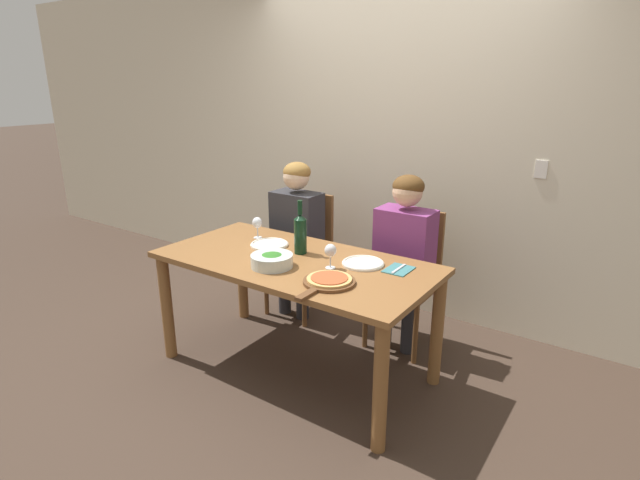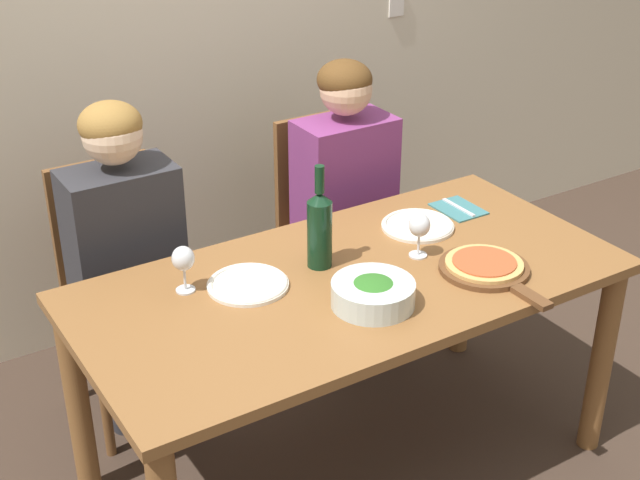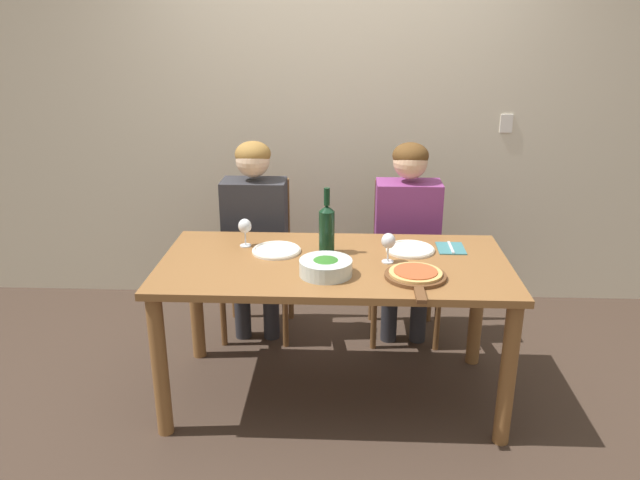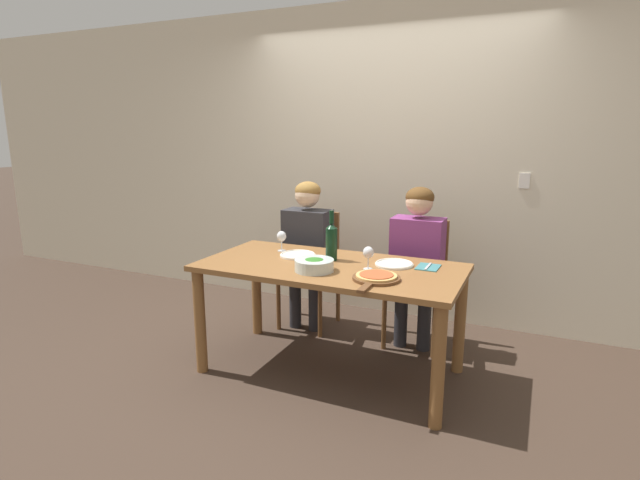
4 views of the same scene
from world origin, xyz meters
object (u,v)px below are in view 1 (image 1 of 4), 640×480
object	(u,v)px
dinner_plate_right	(363,263)
fork_on_napkin	(399,269)
pizza_on_board	(328,281)
wine_glass_right	(330,252)
chair_left	(305,250)
person_woman	(296,225)
wine_glass_left	(257,224)
person_man	(403,247)
broccoli_bowl	(272,260)
wine_bottle	(300,233)
dinner_plate_left	(269,244)
chair_right	(409,274)

from	to	relation	value
dinner_plate_right	fork_on_napkin	distance (m)	0.22
pizza_on_board	wine_glass_right	distance (m)	0.25
fork_on_napkin	dinner_plate_right	bearing A→B (deg)	-169.79
chair_left	wine_glass_right	distance (m)	1.14
dinner_plate_right	pizza_on_board	world-z (taller)	pizza_on_board
dinner_plate_right	pizza_on_board	xyz separation A→B (m)	(-0.01, -0.36, 0.01)
person_woman	wine_glass_left	size ratio (longest dim) A/B	8.17
fork_on_napkin	person_man	bearing A→B (deg)	112.23
pizza_on_board	person_man	bearing A→B (deg)	87.37
person_man	wine_glass_left	xyz separation A→B (m)	(-0.90, -0.46, 0.13)
broccoli_bowl	wine_glass_right	world-z (taller)	wine_glass_right
dinner_plate_right	wine_bottle	bearing A→B (deg)	-173.78
pizza_on_board	chair_left	bearing A→B (deg)	132.13
wine_glass_right	person_man	bearing A→B (deg)	76.55
person_woman	wine_bottle	size ratio (longest dim) A/B	3.58
dinner_plate_left	pizza_on_board	bearing A→B (deg)	-24.81
pizza_on_board	wine_glass_left	size ratio (longest dim) A/B	2.83
chair_right	wine_bottle	bearing A→B (deg)	-125.39
chair_right	wine_glass_left	bearing A→B (deg)	-147.41
chair_left	broccoli_bowl	xyz separation A→B (m)	(0.46, -0.94, 0.29)
person_man	dinner_plate_right	size ratio (longest dim) A/B	4.88
wine_glass_left	wine_glass_right	size ratio (longest dim) A/B	1.00
person_woman	broccoli_bowl	bearing A→B (deg)	-61.12
wine_bottle	pizza_on_board	world-z (taller)	wine_bottle
chair_right	wine_glass_right	xyz separation A→B (m)	(-0.16, -0.77, 0.36)
broccoli_bowl	pizza_on_board	distance (m)	0.42
dinner_plate_right	wine_glass_right	bearing A→B (deg)	-127.31
wine_glass_right	fork_on_napkin	bearing A→B (deg)	30.83
chair_left	wine_glass_left	world-z (taller)	chair_left
person_man	fork_on_napkin	world-z (taller)	person_man
dinner_plate_right	person_man	bearing A→B (deg)	86.36
person_man	wine_glass_right	bearing A→B (deg)	-103.45
dinner_plate_left	broccoli_bowl	bearing A→B (deg)	-47.61
person_man	wine_bottle	distance (m)	0.73
broccoli_bowl	wine_glass_right	distance (m)	0.35
broccoli_bowl	fork_on_napkin	world-z (taller)	broccoli_bowl
chair_right	person_woman	xyz separation A→B (m)	(-0.91, -0.11, 0.23)
chair_left	dinner_plate_left	bearing A→B (deg)	-73.61
fork_on_napkin	wine_bottle	bearing A→B (deg)	-172.44
wine_glass_right	fork_on_napkin	xyz separation A→B (m)	(0.34, 0.20, -0.10)
wine_glass_left	fork_on_napkin	world-z (taller)	wine_glass_left
chair_left	wine_glass_right	bearing A→B (deg)	-45.48
wine_bottle	broccoli_bowl	world-z (taller)	wine_bottle
pizza_on_board	wine_glass_right	xyz separation A→B (m)	(-0.12, 0.20, 0.09)
dinner_plate_left	chair_right	bearing A→B (deg)	42.04
chair_left	wine_glass_left	xyz separation A→B (m)	(0.02, -0.57, 0.36)
chair_right	fork_on_napkin	size ratio (longest dim) A/B	5.33
dinner_plate_left	fork_on_napkin	world-z (taller)	dinner_plate_left
chair_right	wine_glass_left	size ratio (longest dim) A/B	6.36
broccoli_bowl	fork_on_napkin	xyz separation A→B (m)	(0.64, 0.38, -0.04)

